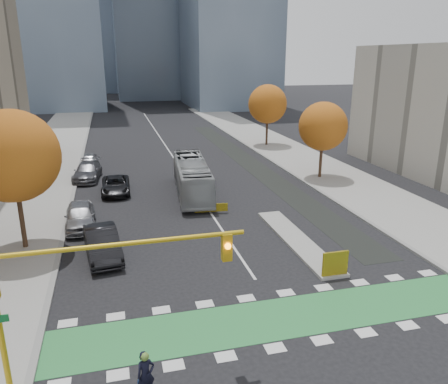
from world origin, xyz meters
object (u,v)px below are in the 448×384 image
hazard_board (335,264)px  bus (192,177)px  tree_east_far (268,104)px  tree_east_near (323,126)px  parked_car_a (80,216)px  parked_car_b (102,243)px  parked_car_e (89,160)px  parked_car_d (116,185)px  parked_car_c (87,171)px  tree_west (13,156)px  traffic_signal_west (80,279)px

hazard_board → bus: bus is taller
tree_east_far → tree_east_near: bearing=-91.8°
bus → parked_car_a: (-8.55, -5.38, -0.65)m
tree_east_far → parked_car_b: 34.90m
parked_car_e → parked_car_d: bearing=-70.8°
bus → parked_car_a: size_ratio=2.19×
hazard_board → tree_east_far: bearing=75.9°
parked_car_b → bus: bearing=48.4°
parked_car_c → tree_west: bearing=-94.7°
bus → parked_car_c: bearing=146.6°
parked_car_d → tree_west: bearing=-117.0°
tree_east_far → parked_car_a: (-21.50, -23.22, -4.43)m
hazard_board → parked_car_a: parked_car_a is taller
tree_east_far → parked_car_e: 22.79m
parked_car_a → parked_car_c: parked_car_a is taller
traffic_signal_west → parked_car_b: bearing=87.9°
parked_car_a → parked_car_e: size_ratio=1.22×
tree_east_far → traffic_signal_west: 43.61m
tree_east_far → parked_car_c: tree_east_far is taller
parked_car_b → parked_car_d: size_ratio=1.02×
hazard_board → tree_east_near: 19.93m
tree_east_far → bus: 22.37m
tree_east_near → tree_east_far: tree_east_far is taller
traffic_signal_west → parked_car_d: bearing=86.5°
hazard_board → traffic_signal_west: (-11.93, -4.71, 3.23)m
bus → parked_car_c: (-8.55, 6.84, -0.68)m
tree_east_far → parked_car_a: size_ratio=1.60×
tree_west → parked_car_e: tree_west is taller
hazard_board → parked_car_c: size_ratio=0.26×
hazard_board → tree_east_near: tree_east_near is taller
tree_east_far → bus: tree_east_far is taller
tree_west → parked_car_c: size_ratio=1.53×
tree_west → bus: (11.55, 8.16, -4.16)m
bus → parked_car_e: size_ratio=2.67×
tree_west → tree_east_far: (24.50, 26.00, -0.38)m
bus → parked_car_e: bearing=131.1°
tree_east_far → traffic_signal_west: size_ratio=0.90×
tree_east_far → parked_car_e: size_ratio=1.95×
hazard_board → parked_car_a: bearing=140.9°
traffic_signal_west → parked_car_b: (0.38, 10.29, -3.21)m
tree_east_near → parked_car_b: bearing=-148.0°
tree_east_near → parked_car_e: tree_east_near is taller
bus → parked_car_c: bus is taller
traffic_signal_west → parked_car_c: 27.72m
tree_east_far → traffic_signal_west: tree_east_far is taller
tree_east_near → parked_car_e: bearing=154.5°
tree_east_far → parked_car_d: bearing=-140.0°
tree_west → parked_car_d: tree_west is taller
parked_car_a → parked_car_d: (2.43, 7.22, -0.13)m
traffic_signal_west → parked_car_e: size_ratio=2.17×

